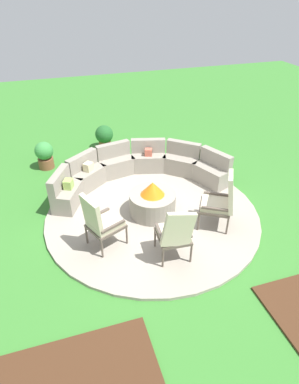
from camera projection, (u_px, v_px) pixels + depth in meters
ground_plane at (152, 215)px, 6.88m from camera, size 24.00×24.00×0.00m
patio_circle at (152, 214)px, 6.87m from camera, size 4.41×4.41×0.06m
fire_pit at (152, 201)px, 6.69m from camera, size 0.95×0.95×0.74m
curved_stone_bench at (136, 170)px, 7.75m from camera, size 4.06×1.85×0.78m
lounge_chair_front_left at (101, 221)px, 5.70m from camera, size 0.76×0.73×1.13m
lounge_chair_front_right at (175, 233)px, 5.46m from camera, size 0.60×0.61×1.11m
lounge_chair_back_left at (221, 200)px, 6.22m from camera, size 0.81×0.82×1.17m
potted_plant_0 at (45, 154)px, 8.37m from camera, size 0.46×0.46×0.72m
potted_plant_1 at (47, 153)px, 8.54m from camera, size 0.30×0.30×0.60m
potted_plant_2 at (104, 136)px, 9.39m from camera, size 0.51×0.51×0.67m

